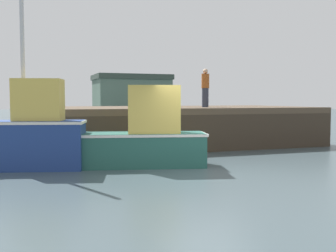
# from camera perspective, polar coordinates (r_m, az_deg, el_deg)

# --- Properties ---
(ground) EXTENTS (120.00, 160.00, 0.10)m
(ground) POSITION_cam_1_polar(r_m,az_deg,el_deg) (11.63, 5.51, -6.70)
(ground) COLOR #3D4C51
(pier) EXTENTS (11.32, 6.43, 1.72)m
(pier) POSITION_cam_1_polar(r_m,az_deg,el_deg) (18.26, 2.77, 1.74)
(pier) COLOR brown
(pier) RESTS_ON ground
(fishing_boat_near_left) EXTENTS (3.82, 2.11, 5.76)m
(fishing_boat_near_left) POSITION_cam_1_polar(r_m,az_deg,el_deg) (12.66, -19.65, -1.01)
(fishing_boat_near_left) COLOR navy
(fishing_boat_near_left) RESTS_ON ground
(fishing_boat_near_right) EXTENTS (4.43, 2.24, 2.48)m
(fishing_boat_near_right) POSITION_cam_1_polar(r_m,az_deg,el_deg) (12.44, -3.74, -1.54)
(fishing_boat_near_right) COLOR #23564C
(fishing_boat_near_right) RESTS_ON ground
(dockworker) EXTENTS (0.34, 0.34, 1.69)m
(dockworker) POSITION_cam_1_polar(r_m,az_deg,el_deg) (17.97, 5.28, 5.36)
(dockworker) COLOR #2D3342
(dockworker) RESTS_ON pier
(warehouse) EXTENTS (7.36, 5.16, 4.51)m
(warehouse) POSITION_cam_1_polar(r_m,az_deg,el_deg) (40.94, -5.20, 4.04)
(warehouse) COLOR #4C6656
(warehouse) RESTS_ON ground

